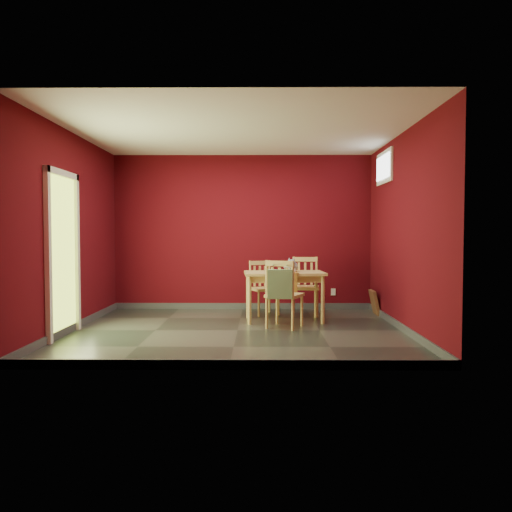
{
  "coord_description": "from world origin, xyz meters",
  "views": [
    {
      "loc": [
        0.31,
        -6.77,
        1.31
      ],
      "look_at": [
        0.25,
        0.45,
        1.0
      ],
      "focal_mm": 35.0,
      "sensor_mm": 36.0,
      "label": 1
    }
  ],
  "objects_px": {
    "chair_far_left": "(263,287)",
    "chair_near": "(283,293)",
    "tote_bag": "(280,284)",
    "dining_table": "(284,278)",
    "chair_far_right": "(305,285)",
    "picture_frame": "(374,302)",
    "cat": "(291,264)"
  },
  "relations": [
    {
      "from": "dining_table",
      "to": "chair_near",
      "type": "distance_m",
      "value": 0.6
    },
    {
      "from": "chair_far_left",
      "to": "chair_near",
      "type": "xyz_separation_m",
      "value": [
        0.28,
        -1.23,
        0.04
      ]
    },
    {
      "from": "chair_far_right",
      "to": "tote_bag",
      "type": "bearing_deg",
      "value": -108.88
    },
    {
      "from": "chair_far_right",
      "to": "tote_bag",
      "type": "relative_size",
      "value": 2.03
    },
    {
      "from": "chair_far_right",
      "to": "chair_near",
      "type": "xyz_separation_m",
      "value": [
        -0.41,
        -1.15,
        0.01
      ]
    },
    {
      "from": "chair_far_right",
      "to": "picture_frame",
      "type": "xyz_separation_m",
      "value": [
        1.14,
        0.06,
        -0.28
      ]
    },
    {
      "from": "chair_far_left",
      "to": "picture_frame",
      "type": "height_order",
      "value": "chair_far_left"
    },
    {
      "from": "chair_near",
      "to": "chair_far_right",
      "type": "bearing_deg",
      "value": 70.5
    },
    {
      "from": "chair_near",
      "to": "picture_frame",
      "type": "relative_size",
      "value": 2.4
    },
    {
      "from": "chair_near",
      "to": "tote_bag",
      "type": "xyz_separation_m",
      "value": [
        -0.06,
        -0.21,
        0.15
      ]
    },
    {
      "from": "dining_table",
      "to": "picture_frame",
      "type": "height_order",
      "value": "dining_table"
    },
    {
      "from": "chair_near",
      "to": "picture_frame",
      "type": "height_order",
      "value": "chair_near"
    },
    {
      "from": "tote_bag",
      "to": "chair_far_right",
      "type": "bearing_deg",
      "value": 71.12
    },
    {
      "from": "chair_far_left",
      "to": "chair_near",
      "type": "bearing_deg",
      "value": -77.33
    },
    {
      "from": "tote_bag",
      "to": "cat",
      "type": "distance_m",
      "value": 0.89
    },
    {
      "from": "dining_table",
      "to": "tote_bag",
      "type": "bearing_deg",
      "value": -96.98
    },
    {
      "from": "dining_table",
      "to": "chair_far_right",
      "type": "xyz_separation_m",
      "value": [
        0.37,
        0.57,
        -0.17
      ]
    },
    {
      "from": "chair_near",
      "to": "cat",
      "type": "xyz_separation_m",
      "value": [
        0.14,
        0.62,
        0.37
      ]
    },
    {
      "from": "dining_table",
      "to": "tote_bag",
      "type": "xyz_separation_m",
      "value": [
        -0.1,
        -0.79,
        -0.01
      ]
    },
    {
      "from": "chair_far_right",
      "to": "tote_bag",
      "type": "distance_m",
      "value": 1.45
    },
    {
      "from": "chair_far_left",
      "to": "chair_far_right",
      "type": "relative_size",
      "value": 0.93
    },
    {
      "from": "dining_table",
      "to": "picture_frame",
      "type": "bearing_deg",
      "value": 22.83
    },
    {
      "from": "chair_far_right",
      "to": "picture_frame",
      "type": "bearing_deg",
      "value": 3.22
    },
    {
      "from": "chair_far_right",
      "to": "picture_frame",
      "type": "relative_size",
      "value": 2.36
    },
    {
      "from": "chair_near",
      "to": "tote_bag",
      "type": "height_order",
      "value": "chair_near"
    },
    {
      "from": "dining_table",
      "to": "picture_frame",
      "type": "relative_size",
      "value": 3.1
    },
    {
      "from": "chair_far_left",
      "to": "tote_bag",
      "type": "bearing_deg",
      "value": -81.44
    },
    {
      "from": "dining_table",
      "to": "picture_frame",
      "type": "distance_m",
      "value": 1.71
    },
    {
      "from": "dining_table",
      "to": "chair_near",
      "type": "bearing_deg",
      "value": -93.76
    },
    {
      "from": "dining_table",
      "to": "tote_bag",
      "type": "distance_m",
      "value": 0.8
    },
    {
      "from": "dining_table",
      "to": "chair_near",
      "type": "relative_size",
      "value": 1.29
    },
    {
      "from": "dining_table",
      "to": "chair_far_left",
      "type": "relative_size",
      "value": 1.41
    }
  ]
}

